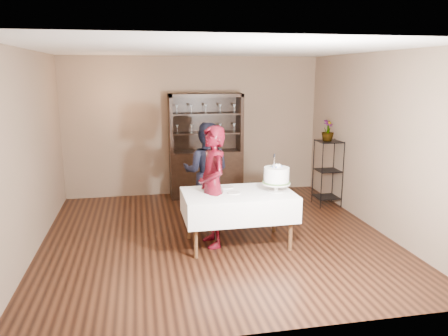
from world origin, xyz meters
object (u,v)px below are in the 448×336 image
Objects in this scene: plant_etagere at (328,170)px; cake at (276,176)px; china_hutch at (206,163)px; cake_table at (238,205)px; man at (206,172)px; potted_plant at (328,131)px; woman at (213,187)px.

plant_etagere is 2.21× the size of cake.
china_hutch is at bearing 153.17° from plant_etagere.
plant_etagere is at bearing 46.74° from cake.
cake is (0.58, -2.64, 0.31)m from china_hutch.
plant_etagere is 2.54m from cake_table.
plant_etagere reaches higher than cake_table.
man is 4.26× the size of potted_plant.
china_hutch is 2.40m from potted_plant.
cake_table is at bearing -142.24° from potted_plant.
woman is at bearing 170.33° from cake_table.
plant_etagere is 2.21m from cake.
plant_etagere is (2.08, -1.05, -0.01)m from china_hutch.
china_hutch reaches higher than woman.
potted_plant is (-0.04, 0.01, 0.73)m from plant_etagere.
cake_table is 4.05× the size of potted_plant.
cake_table is at bearing 70.77° from woman.
potted_plant reaches higher than plant_etagere.
woman reaches higher than cake.
woman is 2.82m from potted_plant.
china_hutch is 5.27× the size of potted_plant.
cake is 1.43× the size of potted_plant.
plant_etagere is 2.33m from man.
man is (-0.27, 1.15, 0.22)m from cake_table.
china_hutch is 1.45m from man.
cake_table is 0.44m from woman.
cake_table is 1.21m from man.
cake reaches higher than cake_table.
cake is at bearing 72.84° from woman.
cake is (0.53, -0.06, 0.40)m from cake_table.
woman is at bearing -147.65° from potted_plant.
plant_etagere is 0.78× the size of cake_table.
china_hutch is at bearing 153.00° from potted_plant.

